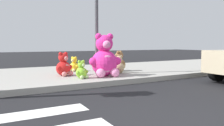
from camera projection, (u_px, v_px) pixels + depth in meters
sidewalk at (59, 75)px, 7.27m from camera, size 28.00×4.40×0.15m
sign_pole at (97, 20)px, 6.90m from camera, size 0.56×0.11×3.20m
plush_pink_large at (105, 59)px, 6.48m from camera, size 0.97×0.88×1.26m
plush_lime at (82, 71)px, 6.07m from camera, size 0.38×0.36×0.51m
plush_lavender at (100, 63)px, 7.84m from camera, size 0.48×0.46×0.66m
plush_yellow at (74, 65)px, 7.67m from camera, size 0.37×0.36×0.52m
plush_brown at (119, 63)px, 7.71m from camera, size 0.50×0.51×0.71m
plush_red at (64, 66)px, 6.57m from camera, size 0.52×0.51×0.71m
plush_tan at (119, 66)px, 7.16m from camera, size 0.44×0.43×0.60m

